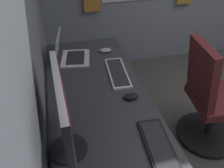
{
  "coord_description": "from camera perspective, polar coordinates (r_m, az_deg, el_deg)",
  "views": [
    {
      "loc": [
        -0.7,
        1.88,
        1.76
      ],
      "look_at": [
        0.36,
        1.62,
        0.95
      ],
      "focal_mm": 37.7,
      "sensor_mm": 36.0,
      "label": 1
    }
  ],
  "objects": [
    {
      "name": "office_chair",
      "position": [
        2.16,
        22.59,
        -3.77
      ],
      "size": [
        0.56,
        0.57,
        0.97
      ],
      "color": "maroon",
      "rests_on": "ground"
    },
    {
      "name": "desk",
      "position": [
        1.54,
        -1.83,
        -8.88
      ],
      "size": [
        2.09,
        0.68,
        0.73
      ],
      "color": "#38383D",
      "rests_on": "ground"
    },
    {
      "name": "mouse_main",
      "position": [
        1.59,
        4.59,
        -3.06
      ],
      "size": [
        0.06,
        0.1,
        0.03
      ],
      "primitive_type": "ellipsoid",
      "color": "black",
      "rests_on": "desk"
    },
    {
      "name": "laptop_leftmost",
      "position": [
        2.03,
        -10.53,
        7.22
      ],
      "size": [
        0.33,
        0.33,
        0.23
      ],
      "color": "white",
      "rests_on": "desk"
    },
    {
      "name": "keyboard_main",
      "position": [
        1.83,
        1.36,
        2.78
      ],
      "size": [
        0.43,
        0.17,
        0.02
      ],
      "color": "silver",
      "rests_on": "desk"
    },
    {
      "name": "keyboard_spare",
      "position": [
        1.32,
        11.46,
        -15.14
      ],
      "size": [
        0.43,
        0.17,
        0.02
      ],
      "color": "black",
      "rests_on": "desk"
    },
    {
      "name": "mouse_spare",
      "position": [
        2.13,
        -1.58,
        8.19
      ],
      "size": [
        0.06,
        0.1,
        0.03
      ],
      "primitive_type": "ellipsoid",
      "color": "silver",
      "rests_on": "desk"
    },
    {
      "name": "monitor_primary",
      "position": [
        1.13,
        -11.69,
        -7.16
      ],
      "size": [
        0.54,
        0.2,
        0.45
      ],
      "color": "black",
      "rests_on": "desk"
    },
    {
      "name": "wall_back",
      "position": [
        0.86,
        -24.95,
        0.45
      ],
      "size": [
        4.81,
        0.1,
        2.6
      ],
      "primitive_type": "cube",
      "color": "#8C939E",
      "rests_on": "ground"
    }
  ]
}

